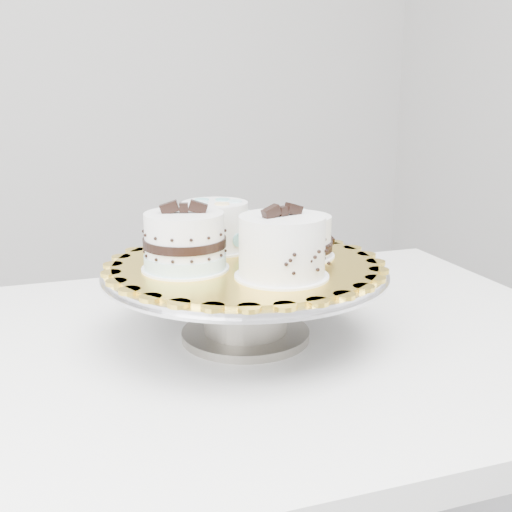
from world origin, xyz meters
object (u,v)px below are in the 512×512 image
cake_stand (245,289)px  cake_banded (185,244)px  cake_board (245,264)px  cake_swirl (282,248)px  table (218,397)px  cake_ribbon (296,237)px  cake_dots (215,225)px

cake_stand → cake_banded: (-0.09, 0.01, 0.08)m
cake_board → cake_swirl: bearing=-83.8°
table → cake_banded: bearing=-176.5°
cake_board → cake_swirl: cake_swirl is taller
table → cake_ribbon: 0.26m
cake_swirl → cake_banded: size_ratio=0.89×
cake_swirl → cake_dots: 0.17m
table → cake_board: bearing=5.2°
cake_banded → table: bearing=17.4°
cake_banded → cake_ribbon: (0.17, -0.01, -0.01)m
cake_dots → cake_ribbon: cake_dots is taller
cake_board → cake_ribbon: cake_ribbon is taller
cake_board → cake_ribbon: bearing=-2.9°
cake_board → cake_swirl: (0.01, -0.09, 0.04)m
cake_banded → cake_swirl: bearing=-20.9°
table → cake_swirl: (0.05, -0.09, 0.24)m
cake_swirl → cake_banded: (-0.10, 0.09, -0.00)m
cake_stand → cake_swirl: cake_swirl is taller
cake_swirl → cake_ribbon: cake_swirl is taller
table → cake_dots: bearing=74.9°
cake_swirl → cake_ribbon: bearing=41.7°
table → cake_stand: bearing=5.2°
cake_swirl → cake_dots: (-0.02, 0.17, -0.00)m
cake_banded → cake_ribbon: bearing=19.1°
cake_stand → cake_banded: size_ratio=2.88×
cake_banded → cake_dots: (0.08, 0.08, 0.00)m
cake_banded → cake_ribbon: size_ratio=1.15×
cake_board → cake_ribbon: size_ratio=3.06×
cake_ribbon → cake_stand: bearing=178.5°
cake_board → table: bearing=176.2°
cake_dots → cake_banded: bearing=-143.7°
cake_swirl → cake_banded: bearing=128.7°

